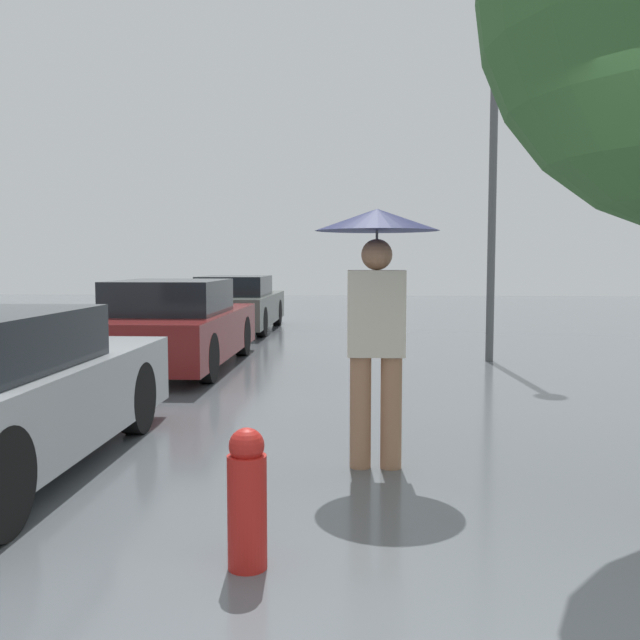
{
  "coord_description": "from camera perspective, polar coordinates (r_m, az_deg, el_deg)",
  "views": [
    {
      "loc": [
        -0.46,
        -2.18,
        1.57
      ],
      "look_at": [
        -0.77,
        3.14,
        1.13
      ],
      "focal_mm": 40.0,
      "sensor_mm": 36.0,
      "label": 1
    }
  ],
  "objects": [
    {
      "name": "street_lamp",
      "position": [
        11.53,
        13.73,
        14.39
      ],
      "size": [
        0.38,
        0.38,
        5.18
      ],
      "color": "#515456",
      "rests_on": "ground_plane"
    },
    {
      "name": "fire_hydrant",
      "position": [
        3.75,
        -5.86,
        -14.04
      ],
      "size": [
        0.2,
        0.2,
        0.73
      ],
      "color": "#B21E19",
      "rests_on": "ground_plane"
    },
    {
      "name": "parked_car_farthest",
      "position": [
        16.11,
        -6.7,
        1.23
      ],
      "size": [
        1.68,
        4.33,
        1.23
      ],
      "color": "#4C514C",
      "rests_on": "ground_plane"
    },
    {
      "name": "parked_car_middle",
      "position": [
        10.65,
        -11.6,
        -0.51
      ],
      "size": [
        1.73,
        4.31,
        1.29
      ],
      "color": "maroon",
      "rests_on": "ground_plane"
    },
    {
      "name": "pedestrian",
      "position": [
        5.32,
        4.55,
        3.31
      ],
      "size": [
        0.92,
        0.92,
        1.95
      ],
      "color": "#9E7051",
      "rests_on": "ground_plane"
    }
  ]
}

